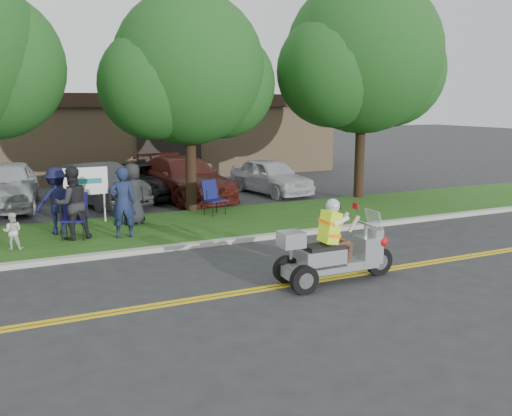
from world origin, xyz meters
name	(u,v)px	position (x,y,z in m)	size (l,w,h in m)	color
ground	(277,278)	(0.00, 0.00, 0.00)	(120.00, 120.00, 0.00)	#28282B
centerline_near	(290,286)	(0.00, -0.58, 0.01)	(60.00, 0.10, 0.01)	gold
centerline_far	(287,283)	(0.00, -0.42, 0.01)	(60.00, 0.10, 0.01)	gold
curb	(224,242)	(0.00, 3.05, 0.06)	(60.00, 0.25, 0.12)	#A8A89E
grass_verge	(197,225)	(0.00, 5.20, 0.06)	(60.00, 4.00, 0.10)	#1E4913
commercial_building	(148,133)	(2.00, 18.98, 2.01)	(18.00, 8.20, 4.00)	#9E7F5B
tree_mid	(190,76)	(0.55, 7.23, 4.43)	(5.88, 4.80, 7.05)	#332114
tree_right	(364,62)	(7.06, 7.03, 5.03)	(6.86, 5.60, 8.07)	#332114
business_sign	(86,184)	(-2.90, 6.60, 1.26)	(1.25, 0.06, 1.75)	silver
trike_scooter	(333,254)	(0.89, -0.73, 0.61)	(2.64, 0.88, 1.74)	black
lawn_chair_a	(75,213)	(-3.42, 4.95, 0.77)	(0.79, 0.81, 1.17)	black
lawn_chair_b	(212,195)	(0.88, 6.27, 0.71)	(0.71, 0.73, 1.07)	black
spectator_adult_left	(123,203)	(-2.28, 4.41, 1.03)	(0.68, 0.44, 1.86)	#182144
spectator_adult_mid	(72,203)	(-3.50, 4.79, 1.05)	(0.91, 0.71, 1.88)	black
spectator_chair_a	(57,201)	(-3.80, 5.59, 1.01)	(1.16, 0.67, 1.80)	#14163A
spectator_chair_b	(133,194)	(-1.71, 5.87, 1.00)	(0.88, 0.57, 1.79)	black
child_right	(12,231)	(-4.95, 4.32, 0.56)	(0.44, 0.34, 0.91)	silver
parked_car_far_left	(7,185)	(-5.00, 10.64, 0.81)	(1.92, 4.78, 1.63)	silver
parked_car_left	(100,184)	(-2.00, 9.93, 0.74)	(1.56, 4.49, 1.48)	#272729
parked_car_mid	(145,180)	(-0.17, 10.92, 0.65)	(2.14, 4.64, 1.29)	black
parked_car_right	(184,178)	(1.07, 9.84, 0.79)	(2.22, 5.47, 1.59)	#4B1811
parked_car_far_right	(271,176)	(4.60, 9.60, 0.70)	(1.66, 4.12, 1.41)	silver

